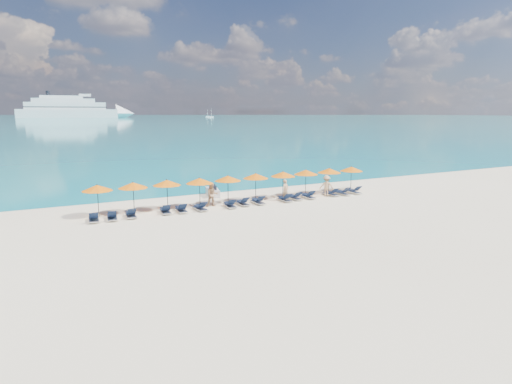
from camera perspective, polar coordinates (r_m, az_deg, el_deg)
name	(u,v)px	position (r m, az deg, el deg)	size (l,w,h in m)	color
ground	(275,216)	(29.77, 2.60, -3.22)	(1400.00, 1400.00, 0.00)	beige
sea	(49,117)	(685.37, -25.89, 8.99)	(1600.00, 1300.00, 0.01)	#1FA9B2
cruise_ship	(79,110)	(574.69, -22.59, 10.11)	(135.35, 22.71, 37.64)	silver
sailboat_near	(211,117)	(550.17, -5.97, 9.96)	(5.91, 1.97, 10.83)	silver
sailboat_far	(208,116)	(604.37, -6.47, 10.00)	(5.75, 1.92, 10.54)	silver
jetski	(213,191)	(37.06, -5.81, 0.08)	(1.50, 2.67, 0.90)	silver
beachgoer_a	(285,190)	(34.77, 3.95, 0.25)	(0.64, 0.42, 1.75)	tan
beachgoer_b	(212,195)	(32.70, -5.84, -0.35)	(0.90, 0.52, 1.85)	tan
beachgoer_c	(326,186)	(36.97, 9.37, 0.81)	(1.17, 0.54, 1.82)	tan
umbrella_0	(97,188)	(31.13, -20.42, 0.52)	(2.10, 2.10, 2.28)	black
umbrella_1	(133,185)	(31.48, -16.08, 0.88)	(2.10, 2.10, 2.28)	black
umbrella_2	(167,183)	(32.04, -11.80, 1.23)	(2.10, 2.10, 2.28)	black
umbrella_3	(199,181)	(32.51, -7.55, 1.50)	(2.10, 2.10, 2.28)	black
umbrella_4	(228,178)	(33.49, -3.77, 1.84)	(2.10, 2.10, 2.28)	black
umbrella_5	(256,176)	(34.61, -0.04, 2.15)	(2.10, 2.10, 2.28)	black
umbrella_6	(283,174)	(35.74, 3.63, 2.40)	(2.10, 2.10, 2.28)	black
umbrella_7	(306,172)	(37.05, 6.67, 2.64)	(2.10, 2.10, 2.28)	black
umbrella_8	(329,171)	(38.37, 9.75, 2.83)	(2.10, 2.10, 2.28)	black
umbrella_9	(351,169)	(39.91, 12.61, 3.02)	(2.10, 2.10, 2.28)	black
lounger_0	(94,218)	(30.20, -20.83, -3.26)	(0.76, 1.75, 0.66)	silver
lounger_1	(112,216)	(30.26, -18.65, -3.10)	(0.79, 1.75, 0.66)	silver
lounger_2	(131,214)	(30.55, -16.35, -2.84)	(0.73, 1.74, 0.66)	silver
lounger_3	(165,210)	(31.14, -11.99, -2.39)	(0.78, 1.75, 0.66)	silver
lounger_4	(181,209)	(31.30, -9.95, -2.24)	(0.73, 1.74, 0.66)	silver
lounger_5	(200,207)	(31.65, -7.49, -2.03)	(0.75, 1.74, 0.66)	silver
lounger_6	(230,204)	(32.38, -3.53, -1.67)	(0.78, 1.75, 0.66)	silver
lounger_7	(242,202)	(33.06, -1.84, -1.40)	(0.63, 1.70, 0.66)	silver
lounger_8	(258,201)	(33.57, 0.25, -1.21)	(0.63, 1.70, 0.66)	silver
lounger_9	(284,199)	(34.59, 3.82, -0.88)	(0.66, 1.71, 0.66)	silver
lounger_10	(294,197)	(35.34, 5.15, -0.65)	(0.63, 1.70, 0.66)	silver
lounger_11	(308,196)	(35.99, 6.93, -0.48)	(0.65, 1.71, 0.66)	silver
lounger_12	(331,193)	(37.42, 9.93, -0.14)	(0.72, 1.73, 0.66)	silver
lounger_13	(342,192)	(37.97, 11.41, -0.03)	(0.71, 1.73, 0.66)	silver
lounger_14	(354,191)	(38.87, 12.89, 0.15)	(0.66, 1.72, 0.66)	silver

